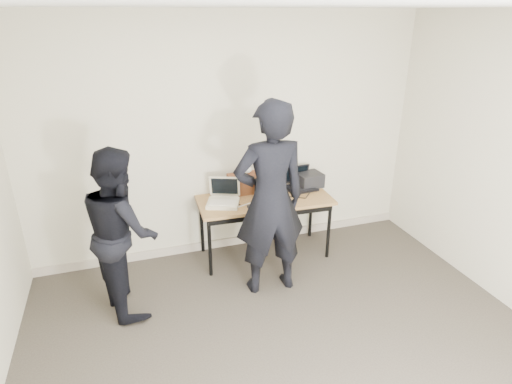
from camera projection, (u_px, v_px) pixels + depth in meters
name	position (u px, v px, depth m)	size (l,w,h in m)	color
room	(318.00, 229.00, 2.81)	(4.60, 4.60, 2.80)	#3C352D
desk	(265.00, 204.00, 4.83)	(1.52, 0.71, 0.72)	olive
laptop_beige	(223.00, 199.00, 4.67)	(0.44, 0.43, 0.27)	beige
laptop_center	(269.00, 194.00, 4.80)	(0.32, 0.31, 0.23)	black
laptop_right	(299.00, 183.00, 5.09)	(0.38, 0.36, 0.26)	black
leather_satchel	(244.00, 183.00, 4.90)	(0.37, 0.19, 0.25)	brown
tissue	(246.00, 170.00, 4.85)	(0.13, 0.10, 0.08)	white
equipment_box	(309.00, 180.00, 5.12)	(0.29, 0.24, 0.17)	black
power_brick	(251.00, 206.00, 4.59)	(0.08, 0.05, 0.03)	black
cables	(269.00, 198.00, 4.81)	(1.15, 0.41, 0.01)	black
person_typist	(270.00, 200.00, 4.12)	(0.72, 0.47, 1.97)	black
person_observer	(121.00, 231.00, 3.93)	(0.78, 0.61, 1.61)	black
baseboard	(232.00, 241.00, 5.27)	(4.50, 0.03, 0.10)	#AB9F8D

